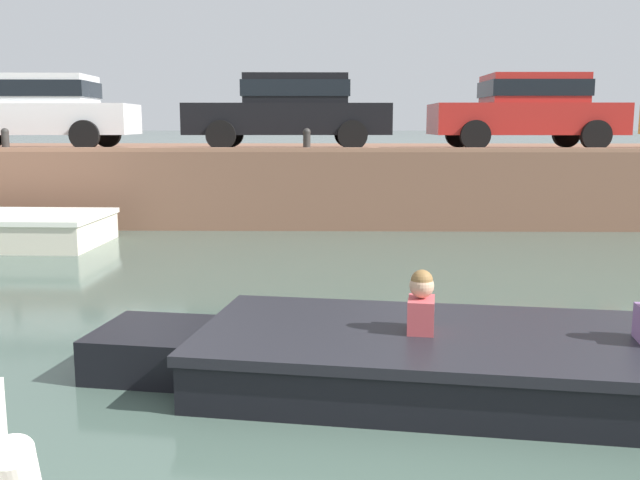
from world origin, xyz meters
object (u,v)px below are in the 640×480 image
car_centre_red (527,108)px  mooring_bollard_mid (307,139)px  motorboat_passing (486,361)px  car_leftmost_white (37,108)px  car_left_inner_black (291,108)px  mooring_bollard_west (5,139)px

car_centre_red → mooring_bollard_mid: 4.89m
motorboat_passing → car_centre_red: car_centre_red is taller
car_leftmost_white → car_left_inner_black: bearing=-0.0°
car_centre_red → car_left_inner_black: bearing=180.0°
motorboat_passing → mooring_bollard_mid: size_ratio=13.41×
mooring_bollard_mid → car_centre_red: bearing=19.3°
car_centre_red → mooring_bollard_west: car_centre_red is taller
car_left_inner_black → car_centre_red: same height
car_leftmost_white → mooring_bollard_mid: 6.05m
car_left_inner_black → mooring_bollard_mid: bearing=-76.2°
car_leftmost_white → car_centre_red: (10.38, -0.00, -0.00)m
motorboat_passing → mooring_bollard_west: (-7.48, 8.41, 1.51)m
car_leftmost_white → mooring_bollard_west: (0.01, -1.60, -0.61)m
mooring_bollard_west → motorboat_passing: bearing=-48.4°
car_leftmost_white → car_left_inner_black: 5.41m
motorboat_passing → mooring_bollard_mid: bearing=101.3°
mooring_bollard_mid → car_leftmost_white: bearing=164.5°
car_leftmost_white → car_centre_red: bearing=-0.0°
motorboat_passing → mooring_bollard_west: bearing=131.6°
mooring_bollard_west → mooring_bollard_mid: same height
motorboat_passing → car_leftmost_white: (-7.49, 10.01, 2.12)m
motorboat_passing → car_left_inner_black: car_left_inner_black is taller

